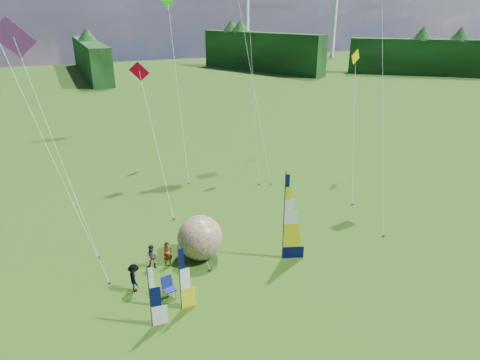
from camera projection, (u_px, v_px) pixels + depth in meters
name	position (u px, v px, depth m)	size (l,w,h in m)	color
ground	(289.00, 302.00, 22.05)	(220.00, 220.00, 0.00)	#376E14
treeline_ring	(293.00, 234.00, 20.54)	(210.00, 210.00, 8.00)	#205C24
turbine_left	(336.00, 4.00, 123.25)	(8.00, 1.20, 30.00)	silver
turbine_right	(247.00, 4.00, 119.71)	(8.00, 1.20, 30.00)	silver
feather_banner_main	(284.00, 218.00, 24.86)	(1.47, 0.10, 5.47)	#030937
side_banner_left	(180.00, 280.00, 20.87)	(0.98, 0.10, 3.52)	yellow
side_banner_far	(150.00, 298.00, 19.79)	(0.96, 0.10, 3.25)	white
bol_inflatable	(200.00, 238.00, 25.52)	(2.71, 2.71, 2.71)	#173B95
spectator_a	(168.00, 254.00, 24.92)	(0.56, 0.37, 1.53)	#66594C
spectator_b	(152.00, 257.00, 24.68)	(0.73, 0.36, 1.49)	#66594C
spectator_c	(134.00, 278.00, 22.66)	(1.03, 0.38, 1.60)	#66594C
spectator_d	(190.00, 241.00, 26.05)	(1.06, 0.43, 1.81)	#66594C
camp_chair	(169.00, 288.00, 22.23)	(0.66, 0.66, 1.15)	navy
kite_whale	(246.00, 34.00, 36.67)	(3.38, 13.86, 23.89)	black
kite_rainbow_delta	(53.00, 129.00, 25.89)	(7.05, 11.84, 14.52)	red
kite_parafoil	(384.00, 98.00, 29.22)	(7.85, 11.26, 16.74)	#B9203A
small_kite_red	(155.00, 132.00, 32.60)	(3.04, 12.09, 10.60)	#C0001F
small_kite_orange	(254.00, 83.00, 36.47)	(3.54, 8.05, 16.26)	#FFA517
small_kite_yellow	(355.00, 120.00, 34.67)	(6.95, 9.45, 11.26)	#FFE400
small_kite_pink	(39.00, 123.00, 22.18)	(6.72, 8.79, 17.14)	#FF537D
small_kite_green	(178.00, 83.00, 38.18)	(3.91, 11.70, 15.73)	#19C810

